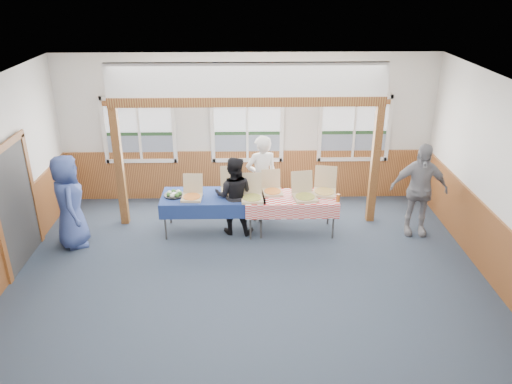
# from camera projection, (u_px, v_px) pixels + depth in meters

# --- Properties ---
(floor) EXTENTS (8.00, 8.00, 0.00)m
(floor) POSITION_uv_depth(u_px,v_px,m) (249.00, 286.00, 8.14)
(floor) COLOR #262D3E
(floor) RESTS_ON ground
(ceiling) EXTENTS (8.00, 8.00, 0.00)m
(ceiling) POSITION_uv_depth(u_px,v_px,m) (248.00, 91.00, 6.83)
(ceiling) COLOR white
(ceiling) RESTS_ON wall_back
(wall_back) EXTENTS (8.00, 0.00, 8.00)m
(wall_back) POSITION_uv_depth(u_px,v_px,m) (247.00, 129.00, 10.68)
(wall_back) COLOR silver
(wall_back) RESTS_ON floor
(wall_front) EXTENTS (8.00, 0.00, 8.00)m
(wall_front) POSITION_uv_depth(u_px,v_px,m) (253.00, 367.00, 4.29)
(wall_front) COLOR silver
(wall_front) RESTS_ON floor
(wall_right) EXTENTS (0.00, 8.00, 8.00)m
(wall_right) POSITION_uv_depth(u_px,v_px,m) (512.00, 194.00, 7.57)
(wall_right) COLOR silver
(wall_right) RESTS_ON floor
(wainscot_back) EXTENTS (7.98, 0.05, 1.10)m
(wainscot_back) POSITION_uv_depth(u_px,v_px,m) (248.00, 175.00, 11.08)
(wainscot_back) COLOR brown
(wainscot_back) RESTS_ON floor
(wainscot_right) EXTENTS (0.05, 6.98, 1.10)m
(wainscot_right) POSITION_uv_depth(u_px,v_px,m) (497.00, 254.00, 8.00)
(wainscot_right) COLOR brown
(wainscot_right) RESTS_ON floor
(cased_opening) EXTENTS (0.06, 1.30, 2.10)m
(cased_opening) POSITION_uv_depth(u_px,v_px,m) (15.00, 207.00, 8.44)
(cased_opening) COLOR #313131
(cased_opening) RESTS_ON wall_left
(window_left) EXTENTS (1.56, 0.10, 1.46)m
(window_left) POSITION_uv_depth(u_px,v_px,m) (139.00, 127.00, 10.56)
(window_left) COLOR white
(window_left) RESTS_ON wall_back
(window_mid) EXTENTS (1.56, 0.10, 1.46)m
(window_mid) POSITION_uv_depth(u_px,v_px,m) (247.00, 126.00, 10.60)
(window_mid) COLOR white
(window_mid) RESTS_ON wall_back
(window_right) EXTENTS (1.56, 0.10, 1.46)m
(window_right) POSITION_uv_depth(u_px,v_px,m) (355.00, 125.00, 10.65)
(window_right) COLOR white
(window_right) RESTS_ON wall_back
(post_left) EXTENTS (0.15, 0.15, 2.40)m
(post_left) POSITION_uv_depth(u_px,v_px,m) (119.00, 168.00, 9.69)
(post_left) COLOR #532412
(post_left) RESTS_ON floor
(post_right) EXTENTS (0.15, 0.15, 2.40)m
(post_right) POSITION_uv_depth(u_px,v_px,m) (375.00, 165.00, 9.80)
(post_right) COLOR #532412
(post_right) RESTS_ON floor
(cross_beam) EXTENTS (5.15, 0.18, 0.18)m
(cross_beam) POSITION_uv_depth(u_px,v_px,m) (247.00, 101.00, 9.22)
(cross_beam) COLOR #532412
(cross_beam) RESTS_ON post_left
(table_left) EXTENTS (2.16, 1.46, 0.76)m
(table_left) POSITION_uv_depth(u_px,v_px,m) (214.00, 198.00, 9.59)
(table_left) COLOR #313131
(table_left) RESTS_ON floor
(table_right) EXTENTS (1.79, 0.87, 0.76)m
(table_right) POSITION_uv_depth(u_px,v_px,m) (291.00, 199.00, 9.54)
(table_right) COLOR #313131
(table_right) RESTS_ON floor
(pizza_box_a) EXTENTS (0.39, 0.47, 0.41)m
(pizza_box_a) POSITION_uv_depth(u_px,v_px,m) (192.00, 195.00, 9.43)
(pizza_box_a) COLOR tan
(pizza_box_a) RESTS_ON table_left
(pizza_box_b) EXTENTS (0.44, 0.53, 0.45)m
(pizza_box_b) POSITION_uv_depth(u_px,v_px,m) (232.00, 189.00, 9.69)
(pizza_box_b) COLOR tan
(pizza_box_b) RESTS_ON table_left
(pizza_box_c) EXTENTS (0.43, 0.51, 0.44)m
(pizza_box_c) POSITION_uv_depth(u_px,v_px,m) (252.00, 196.00, 9.39)
(pizza_box_c) COLOR tan
(pizza_box_c) RESTS_ON table_right
(pizza_box_d) EXTENTS (0.41, 0.49, 0.40)m
(pizza_box_d) POSITION_uv_depth(u_px,v_px,m) (272.00, 190.00, 9.66)
(pizza_box_d) COLOR tan
(pizza_box_d) RESTS_ON table_right
(pizza_box_e) EXTENTS (0.50, 0.57, 0.46)m
(pizza_box_e) POSITION_uv_depth(u_px,v_px,m) (304.00, 195.00, 9.43)
(pizza_box_e) COLOR tan
(pizza_box_e) RESTS_ON table_right
(pizza_box_f) EXTENTS (0.52, 0.60, 0.47)m
(pizza_box_f) POSITION_uv_depth(u_px,v_px,m) (325.00, 190.00, 9.64)
(pizza_box_f) COLOR tan
(pizza_box_f) RESTS_ON table_right
(veggie_tray) EXTENTS (0.39, 0.39, 0.09)m
(veggie_tray) POSITION_uv_depth(u_px,v_px,m) (174.00, 194.00, 9.54)
(veggie_tray) COLOR black
(veggie_tray) RESTS_ON table_left
(drink_glass) EXTENTS (0.07, 0.07, 0.15)m
(drink_glass) POSITION_uv_depth(u_px,v_px,m) (338.00, 198.00, 9.28)
(drink_glass) COLOR #A9531C
(drink_glass) RESTS_ON table_right
(woman_white) EXTENTS (0.75, 0.59, 1.79)m
(woman_white) POSITION_uv_depth(u_px,v_px,m) (262.00, 178.00, 9.99)
(woman_white) COLOR silver
(woman_white) RESTS_ON floor
(woman_black) EXTENTS (0.83, 0.69, 1.55)m
(woman_black) POSITION_uv_depth(u_px,v_px,m) (234.00, 196.00, 9.51)
(woman_black) COLOR black
(woman_black) RESTS_ON floor
(man_blue) EXTENTS (0.82, 1.00, 1.77)m
(man_blue) POSITION_uv_depth(u_px,v_px,m) (69.00, 201.00, 9.02)
(man_blue) COLOR #37498A
(man_blue) RESTS_ON floor
(person_grey) EXTENTS (1.12, 0.57, 1.83)m
(person_grey) POSITION_uv_depth(u_px,v_px,m) (419.00, 190.00, 9.43)
(person_grey) COLOR gray
(person_grey) RESTS_ON floor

